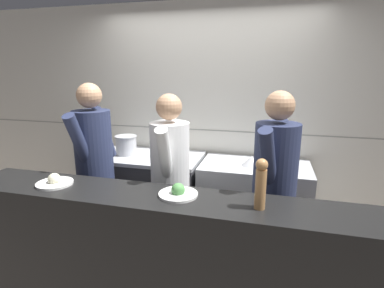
# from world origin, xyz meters

# --- Properties ---
(wall_back_tiled) EXTENTS (8.00, 0.06, 2.60)m
(wall_back_tiled) POSITION_xyz_m (0.00, 1.38, 1.30)
(wall_back_tiled) COLOR silver
(wall_back_tiled) RESTS_ON ground_plane
(oven_range) EXTENTS (1.22, 0.71, 0.89)m
(oven_range) POSITION_xyz_m (-0.62, 0.97, 0.45)
(oven_range) COLOR #38383D
(oven_range) RESTS_ON ground_plane
(prep_counter) EXTENTS (1.13, 0.65, 0.88)m
(prep_counter) POSITION_xyz_m (0.59, 0.97, 0.44)
(prep_counter) COLOR #B7BABF
(prep_counter) RESTS_ON ground_plane
(pass_counter) EXTENTS (3.07, 0.45, 0.99)m
(pass_counter) POSITION_xyz_m (-0.03, -0.26, 0.49)
(pass_counter) COLOR black
(pass_counter) RESTS_ON ground_plane
(stock_pot) EXTENTS (0.25, 0.25, 0.22)m
(stock_pot) POSITION_xyz_m (-0.88, 0.95, 1.01)
(stock_pot) COLOR #B7BABF
(stock_pot) RESTS_ON oven_range
(sauce_pot) EXTENTS (0.28, 0.28, 0.24)m
(sauce_pot) POSITION_xyz_m (-0.33, 1.02, 1.02)
(sauce_pot) COLOR beige
(sauce_pot) RESTS_ON oven_range
(mixing_bowl_steel) EXTENTS (0.21, 0.21, 0.10)m
(mixing_bowl_steel) POSITION_xyz_m (0.55, 0.94, 0.93)
(mixing_bowl_steel) COLOR #B7BABF
(mixing_bowl_steel) RESTS_ON prep_counter
(chefs_knife) EXTENTS (0.34, 0.14, 0.02)m
(chefs_knife) POSITION_xyz_m (0.74, 0.87, 0.89)
(chefs_knife) COLOR #B7BABF
(chefs_knife) RESTS_ON prep_counter
(plated_dish_main) EXTENTS (0.27, 0.27, 0.10)m
(plated_dish_main) POSITION_xyz_m (-0.87, -0.26, 1.01)
(plated_dish_main) COLOR white
(plated_dish_main) RESTS_ON pass_counter
(plated_dish_appetiser) EXTENTS (0.28, 0.28, 0.10)m
(plated_dish_appetiser) POSITION_xyz_m (0.11, -0.21, 1.01)
(plated_dish_appetiser) COLOR white
(plated_dish_appetiser) RESTS_ON pass_counter
(pepper_mill) EXTENTS (0.08, 0.08, 0.33)m
(pepper_mill) POSITION_xyz_m (0.68, -0.27, 1.16)
(pepper_mill) COLOR #AD7A47
(pepper_mill) RESTS_ON pass_counter
(chef_head_cook) EXTENTS (0.36, 0.76, 1.74)m
(chef_head_cook) POSITION_xyz_m (-0.90, 0.34, 0.97)
(chef_head_cook) COLOR black
(chef_head_cook) RESTS_ON ground_plane
(chef_sous) EXTENTS (0.38, 0.73, 1.66)m
(chef_sous) POSITION_xyz_m (-0.11, 0.26, 0.92)
(chef_sous) COLOR black
(chef_sous) RESTS_ON ground_plane
(chef_line) EXTENTS (0.43, 0.74, 1.70)m
(chef_line) POSITION_xyz_m (0.77, 0.26, 0.95)
(chef_line) COLOR black
(chef_line) RESTS_ON ground_plane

